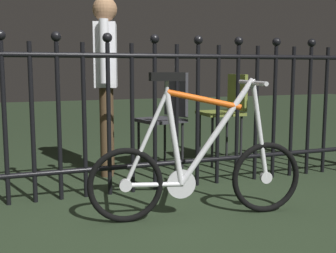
{
  "coord_description": "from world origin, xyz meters",
  "views": [
    {
      "loc": [
        -0.83,
        -2.32,
        0.92
      ],
      "look_at": [
        0.13,
        0.21,
        0.55
      ],
      "focal_mm": 46.4,
      "sensor_mm": 36.0,
      "label": 1
    }
  ],
  "objects_px": {
    "bicycle": "(198,167)",
    "chair_charcoal": "(167,111)",
    "person_visitor": "(106,72)",
    "chair_olive": "(227,108)"
  },
  "relations": [
    {
      "from": "bicycle",
      "to": "chair_charcoal",
      "type": "xyz_separation_m",
      "value": [
        0.32,
        1.37,
        0.21
      ]
    },
    {
      "from": "bicycle",
      "to": "person_visitor",
      "type": "xyz_separation_m",
      "value": [
        -0.27,
        1.29,
        0.57
      ]
    },
    {
      "from": "bicycle",
      "to": "chair_charcoal",
      "type": "distance_m",
      "value": 1.42
    },
    {
      "from": "chair_olive",
      "to": "chair_charcoal",
      "type": "relative_size",
      "value": 0.98
    },
    {
      "from": "bicycle",
      "to": "chair_olive",
      "type": "distance_m",
      "value": 1.64
    },
    {
      "from": "person_visitor",
      "to": "chair_olive",
      "type": "bearing_deg",
      "value": 2.32
    },
    {
      "from": "chair_olive",
      "to": "bicycle",
      "type": "bearing_deg",
      "value": -124.69
    },
    {
      "from": "chair_charcoal",
      "to": "person_visitor",
      "type": "distance_m",
      "value": 0.69
    },
    {
      "from": "bicycle",
      "to": "chair_olive",
      "type": "bearing_deg",
      "value": 55.31
    },
    {
      "from": "bicycle",
      "to": "person_visitor",
      "type": "distance_m",
      "value": 1.43
    }
  ]
}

